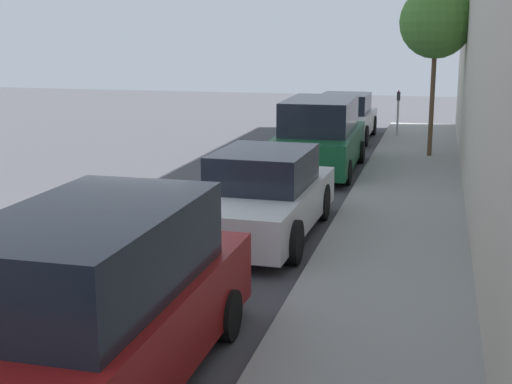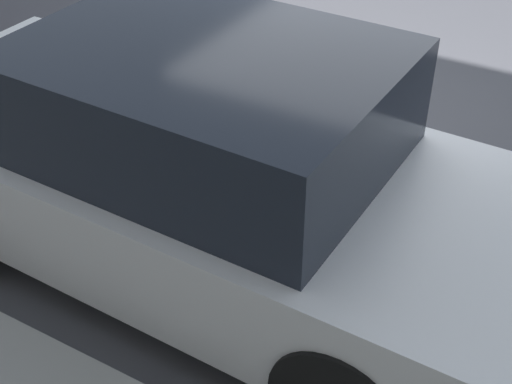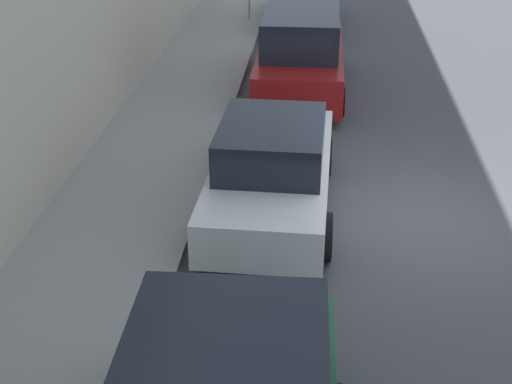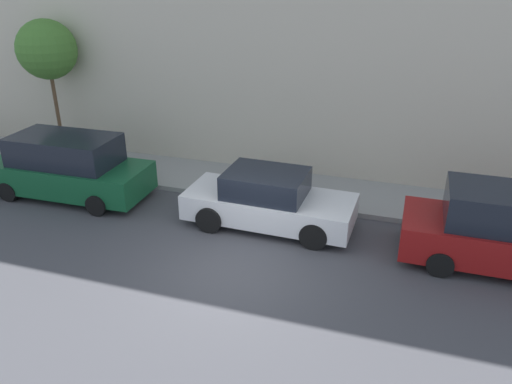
% 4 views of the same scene
% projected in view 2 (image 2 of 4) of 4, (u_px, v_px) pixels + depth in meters
% --- Properties ---
extents(ground_plane, '(60.00, 60.00, 0.00)m').
position_uv_depth(ground_plane, '(358.00, 110.00, 6.41)').
color(ground_plane, '#424247').
extents(parked_sedan_third, '(1.92, 4.54, 1.54)m').
position_uv_depth(parked_sedan_third, '(200.00, 168.00, 4.38)').
color(parked_sedan_third, silver).
rests_on(parked_sedan_third, ground_plane).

